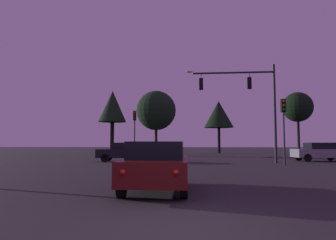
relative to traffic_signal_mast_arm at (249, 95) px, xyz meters
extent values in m
plane|color=#262326|center=(-4.38, 6.66, -5.11)|extent=(168.00, 168.00, 0.00)
cylinder|color=#232326|center=(1.86, -0.04, -1.39)|extent=(0.20, 0.20, 7.45)
cylinder|color=#232326|center=(-1.19, 0.01, 1.76)|extent=(6.10, 0.23, 0.14)
ellipsoid|color=#F4EACC|center=(-4.54, 0.06, 1.91)|extent=(0.56, 0.28, 0.16)
cylinder|color=#232326|center=(0.03, -0.01, 1.57)|extent=(0.05, 0.05, 0.38)
cube|color=black|center=(0.03, -0.01, 0.93)|extent=(0.30, 0.24, 0.90)
sphere|color=red|center=(0.03, 0.13, 1.21)|extent=(0.18, 0.18, 0.18)
sphere|color=#56380C|center=(0.03, 0.13, 0.93)|extent=(0.18, 0.18, 0.18)
sphere|color=#0C4219|center=(0.03, 0.13, 0.65)|extent=(0.18, 0.18, 0.18)
cylinder|color=#232326|center=(-3.63, 0.05, 1.57)|extent=(0.05, 0.05, 0.39)
cube|color=black|center=(-3.63, 0.05, 0.92)|extent=(0.30, 0.24, 0.90)
sphere|color=red|center=(-3.63, 0.19, 1.20)|extent=(0.18, 0.18, 0.18)
sphere|color=#56380C|center=(-3.63, 0.19, 0.92)|extent=(0.18, 0.18, 0.18)
sphere|color=#0C4219|center=(-3.63, 0.19, 0.64)|extent=(0.18, 0.18, 0.18)
cylinder|color=#232326|center=(-9.74, 4.89, -3.30)|extent=(0.12, 0.12, 3.62)
cube|color=black|center=(-9.74, 4.89, -1.04)|extent=(0.35, 0.30, 0.90)
sphere|color=red|center=(-9.71, 4.76, -0.76)|extent=(0.18, 0.18, 0.18)
sphere|color=#56380C|center=(-9.71, 4.76, -1.04)|extent=(0.18, 0.18, 0.18)
sphere|color=#0C4219|center=(-9.71, 4.76, -1.32)|extent=(0.18, 0.18, 0.18)
cylinder|color=#232326|center=(1.80, -2.31, -3.34)|extent=(0.12, 0.12, 3.56)
cube|color=black|center=(1.80, -2.31, -1.11)|extent=(0.34, 0.29, 0.90)
sphere|color=red|center=(1.83, -2.45, -0.83)|extent=(0.18, 0.18, 0.18)
sphere|color=#56380C|center=(1.83, -2.45, -1.11)|extent=(0.18, 0.18, 0.18)
sphere|color=#0C4219|center=(1.83, -2.45, -1.39)|extent=(0.18, 0.18, 0.18)
cube|color=#4C0F0F|center=(-5.44, -13.58, -4.45)|extent=(1.94, 4.16, 0.68)
cube|color=black|center=(-5.44, -13.73, -3.85)|extent=(1.65, 2.26, 0.52)
cylinder|color=black|center=(-6.30, -12.23, -4.79)|extent=(0.21, 0.64, 0.64)
cylinder|color=black|center=(-4.63, -12.20, -4.79)|extent=(0.21, 0.64, 0.64)
cylinder|color=black|center=(-6.26, -14.96, -4.79)|extent=(0.21, 0.64, 0.64)
cylinder|color=black|center=(-4.59, -14.93, -4.79)|extent=(0.21, 0.64, 0.64)
sphere|color=red|center=(-6.07, -15.67, -4.35)|extent=(0.14, 0.14, 0.14)
sphere|color=red|center=(-4.76, -15.65, -4.35)|extent=(0.14, 0.14, 0.14)
cube|color=black|center=(-9.77, 0.92, -4.45)|extent=(4.48, 2.16, 0.68)
cube|color=black|center=(-9.62, 0.93, -3.85)|extent=(2.47, 1.73, 0.52)
cylinder|color=black|center=(-11.12, 0.01, -4.79)|extent=(0.66, 0.26, 0.64)
cylinder|color=black|center=(-11.27, 1.55, -4.79)|extent=(0.66, 0.26, 0.64)
cylinder|color=black|center=(-8.27, 0.29, -4.79)|extent=(0.66, 0.26, 0.64)
cylinder|color=black|center=(-8.43, 1.83, -4.79)|extent=(0.66, 0.26, 0.64)
sphere|color=red|center=(-7.55, 0.52, -4.35)|extent=(0.14, 0.14, 0.14)
sphere|color=red|center=(-7.67, 1.74, -4.35)|extent=(0.14, 0.14, 0.14)
cube|color=gray|center=(6.02, 2.61, -4.45)|extent=(4.14, 2.16, 0.68)
cube|color=black|center=(6.17, 2.62, -3.85)|extent=(2.28, 1.77, 0.52)
cylinder|color=black|center=(4.75, 1.68, -4.79)|extent=(0.65, 0.24, 0.64)
cylinder|color=black|center=(4.64, 3.37, -4.79)|extent=(0.65, 0.24, 0.64)
cylinder|color=black|center=(7.29, 3.55, -4.79)|extent=(0.65, 0.24, 0.64)
cylinder|color=black|center=(7.91, 12.72, -2.89)|extent=(0.29, 0.29, 4.46)
sphere|color=black|center=(7.91, 12.72, 0.55)|extent=(3.46, 3.46, 3.46)
cylinder|color=black|center=(-14.45, 14.42, -3.03)|extent=(0.51, 0.51, 4.18)
cone|color=black|center=(-14.45, 14.42, 1.07)|extent=(3.51, 3.51, 4.01)
cylinder|color=black|center=(-8.48, 11.42, -3.29)|extent=(0.31, 0.31, 3.66)
sphere|color=black|center=(-8.48, 11.42, 0.14)|extent=(4.57, 4.57, 4.57)
cylinder|color=black|center=(-0.30, 22.59, -3.21)|extent=(0.41, 0.41, 3.82)
cone|color=black|center=(-0.30, 22.59, 0.72)|extent=(4.43, 4.43, 4.03)
camera|label=1|loc=(-4.37, -23.06, -3.64)|focal=32.20mm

